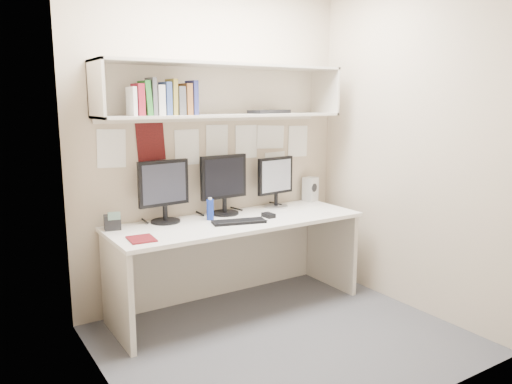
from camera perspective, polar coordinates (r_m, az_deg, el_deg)
floor at (r=3.64m, az=3.26°, el=-16.44°), size 2.40×2.00×0.01m
wall_back at (r=4.11m, az=-4.76°, el=5.58°), size 2.40×0.02×2.60m
wall_front at (r=2.54m, az=16.92°, el=2.16°), size 2.40×0.02×2.60m
wall_left at (r=2.74m, az=-17.25°, el=2.74°), size 0.02×2.00×2.60m
wall_right at (r=4.09m, az=17.29°, el=5.12°), size 0.02×2.00×2.60m
desk at (r=4.00m, az=-2.18°, el=-8.21°), size 2.00×0.70×0.73m
overhead_hutch at (r=3.98m, az=-3.89°, el=11.48°), size 2.00×0.38×0.40m
pinned_papers at (r=4.11m, az=-4.71°, el=4.88°), size 1.92×0.01×0.48m
monitor_left at (r=3.82m, az=-10.48°, el=0.36°), size 0.41×0.22×0.47m
monitor_center at (r=4.04m, az=-3.70°, el=1.11°), size 0.42×0.23×0.48m
monitor_right at (r=4.31m, az=2.25°, el=1.40°), size 0.37×0.21×0.44m
keyboard at (r=3.79m, az=-1.97°, el=-3.41°), size 0.42×0.24×0.02m
mouse at (r=3.96m, az=1.44°, el=-2.67°), size 0.07×0.11×0.03m
speaker at (r=4.62m, az=6.22°, el=0.33°), size 0.14×0.14×0.22m
blue_bottle at (r=3.88m, az=-5.26°, el=-1.99°), size 0.06×0.06×0.18m
maroon_notebook at (r=3.42m, az=-12.96°, el=-5.25°), size 0.18×0.22×0.01m
desk_phone at (r=3.73m, az=-16.09°, el=-3.33°), size 0.13×0.13×0.14m
book_stack at (r=3.67m, az=-10.53°, el=10.41°), size 0.49×0.16×0.26m
hutch_tray at (r=4.18m, az=1.54°, el=9.17°), size 0.41×0.24×0.03m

